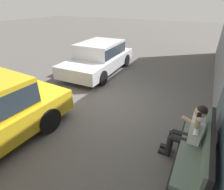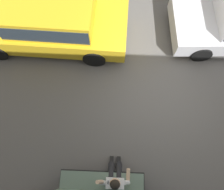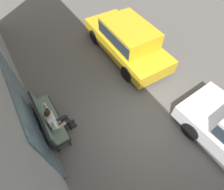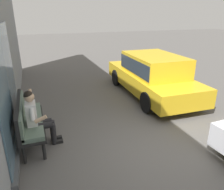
% 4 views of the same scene
% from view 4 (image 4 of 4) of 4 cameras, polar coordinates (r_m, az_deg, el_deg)
% --- Properties ---
extents(ground_plane, '(60.00, 60.00, 0.00)m').
position_cam_4_polar(ground_plane, '(5.24, 14.14, -13.87)').
color(ground_plane, '#565451').
extents(bench, '(1.97, 0.55, 1.02)m').
position_cam_4_polar(bench, '(5.54, -21.33, -5.63)').
color(bench, black).
rests_on(bench, ground_plane).
extents(person_on_phone, '(0.73, 0.74, 1.35)m').
position_cam_4_polar(person_on_phone, '(5.22, -19.05, -5.47)').
color(person_on_phone, black).
rests_on(person_on_phone, ground_plane).
extents(parked_car_mid, '(4.70, 2.03, 1.52)m').
position_cam_4_polar(parked_car_mid, '(8.15, 10.49, 5.57)').
color(parked_car_mid, gold).
rests_on(parked_car_mid, ground_plane).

